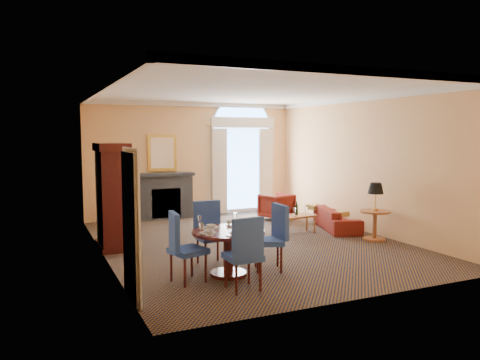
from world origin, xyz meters
name	(u,v)px	position (x,y,z in m)	size (l,w,h in m)	color
ground	(250,243)	(0.00, 0.00, 0.00)	(7.50, 7.50, 0.00)	#101A34
room_envelope	(236,125)	(-0.03, 0.67, 2.51)	(6.04, 7.52, 3.45)	#FFC079
armoire	(113,198)	(-2.72, 0.73, 1.03)	(0.61, 1.08, 2.13)	#3A100D
dining_table	(228,242)	(-1.32, -1.97, 0.56)	(1.19, 1.19, 0.95)	#3A100D
dining_chair_north	(209,228)	(-1.34, -1.15, 0.64)	(0.51, 0.52, 1.11)	#264798
dining_chair_south	(245,249)	(-1.40, -2.80, 0.64)	(0.52, 0.54, 1.11)	#264798
dining_chair_east	(274,233)	(-0.47, -1.96, 0.64)	(0.64, 0.64, 1.11)	#264798
dining_chair_west	(182,243)	(-2.13, -2.03, 0.64)	(0.61, 0.61, 1.11)	#264798
sofa	(337,219)	(2.55, 0.41, 0.26)	(1.79, 0.70, 0.52)	maroon
armchair	(276,206)	(1.86, 2.21, 0.35)	(0.75, 0.77, 0.70)	maroon
coffee_table	(298,216)	(1.44, 0.41, 0.40)	(0.90, 0.58, 0.75)	#A95E32
side_table	(375,205)	(2.60, -0.89, 0.77)	(0.65, 0.65, 1.24)	#A95E32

